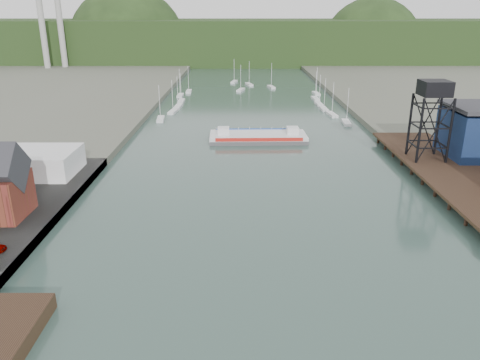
{
  "coord_description": "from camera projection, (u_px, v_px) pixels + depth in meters",
  "views": [
    {
      "loc": [
        -3.76,
        -35.08,
        30.84
      ],
      "look_at": [
        -3.64,
        39.47,
        4.0
      ],
      "focal_mm": 35.0,
      "sensor_mm": 36.0,
      "label": 1
    }
  ],
  "objects": [
    {
      "name": "east_pier",
      "position": [
        463.0,
        180.0,
        85.21
      ],
      "size": [
        14.0,
        70.0,
        2.45
      ],
      "color": "black",
      "rests_on": "ground"
    },
    {
      "name": "white_shed",
      "position": [
        29.0,
        162.0,
        89.13
      ],
      "size": [
        18.0,
        12.0,
        4.5
      ],
      "primitive_type": "cube",
      "color": "silver",
      "rests_on": "west_quay"
    },
    {
      "name": "lift_tower",
      "position": [
        434.0,
        93.0,
        92.78
      ],
      "size": [
        6.5,
        6.5,
        16.0
      ],
      "color": "black",
      "rests_on": "east_pier"
    },
    {
      "name": "marina_sailboats",
      "position": [
        250.0,
        99.0,
        173.62
      ],
      "size": [
        57.71,
        92.65,
        0.9
      ],
      "color": "silver",
      "rests_on": "ground"
    },
    {
      "name": "smokestacks",
      "position": [
        50.0,
        14.0,
        251.89
      ],
      "size": [
        11.2,
        8.2,
        60.0
      ],
      "color": "#9F9F9A",
      "rests_on": "ground"
    },
    {
      "name": "distant_hills",
      "position": [
        239.0,
        43.0,
        323.47
      ],
      "size": [
        500.0,
        120.0,
        80.0
      ],
      "color": "black",
      "rests_on": "ground"
    },
    {
      "name": "chain_ferry",
      "position": [
        258.0,
        137.0,
        118.57
      ],
      "size": [
        24.52,
        10.44,
        3.5
      ],
      "rotation": [
        0.0,
        0.0,
        0.02
      ],
      "color": "#49494C",
      "rests_on": "ground"
    }
  ]
}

